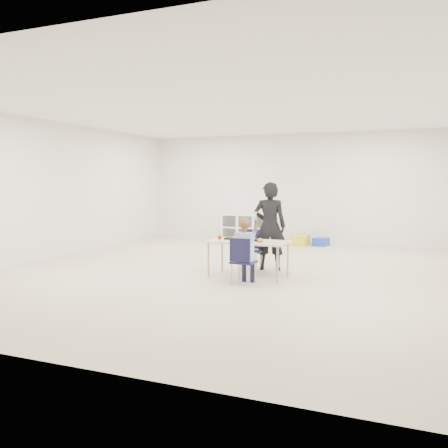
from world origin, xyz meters
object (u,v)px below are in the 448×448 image
at_px(child, 244,247).
at_px(adult, 270,226).
at_px(chair_near, 244,261).
at_px(cubby_shelf, 247,228).
at_px(table, 248,259).

height_order(child, adult, adult).
height_order(chair_near, cubby_shelf, chair_near).
bearing_deg(chair_near, table, 105.34).
xyz_separation_m(chair_near, cubby_shelf, (-1.76, 5.17, -0.01)).
xyz_separation_m(table, cubby_shelf, (-1.63, 4.62, 0.05)).
bearing_deg(child, table, 105.34).
xyz_separation_m(child, adult, (0.02, 1.30, 0.21)).
bearing_deg(child, adult, 91.95).
bearing_deg(adult, table, 67.25).
bearing_deg(adult, child, 77.14).
xyz_separation_m(chair_near, adult, (0.02, 1.30, 0.42)).
height_order(chair_near, adult, adult).
height_order(child, cubby_shelf, child).
relative_size(chair_near, adult, 0.46).
relative_size(table, adult, 0.86).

